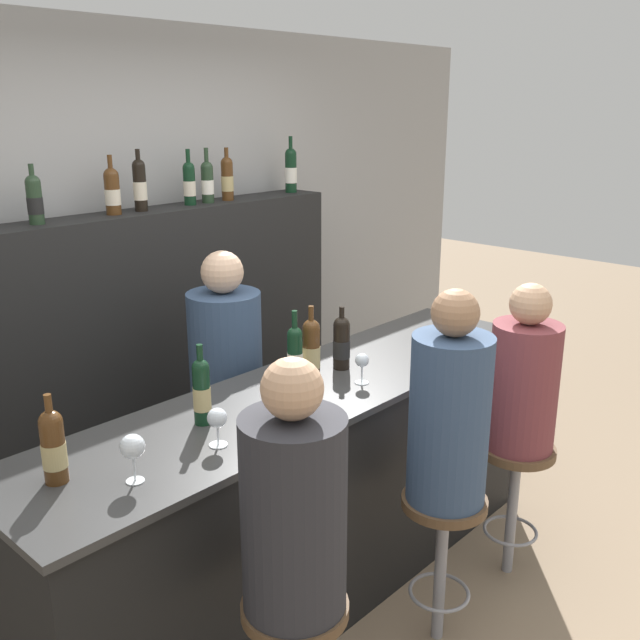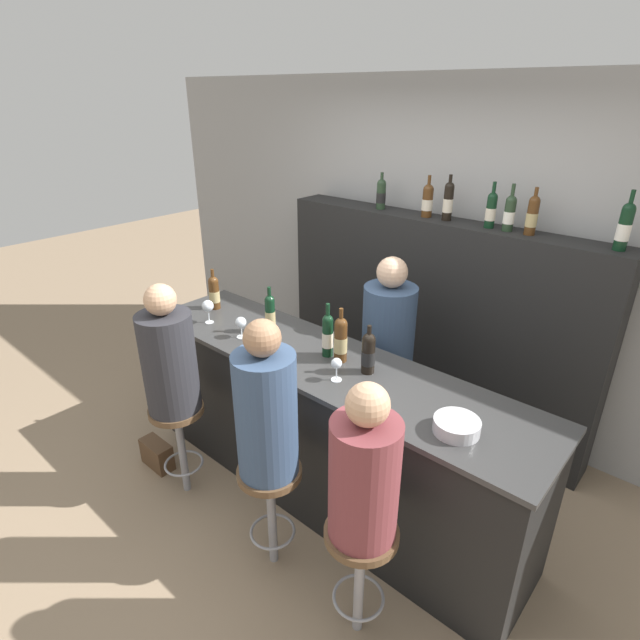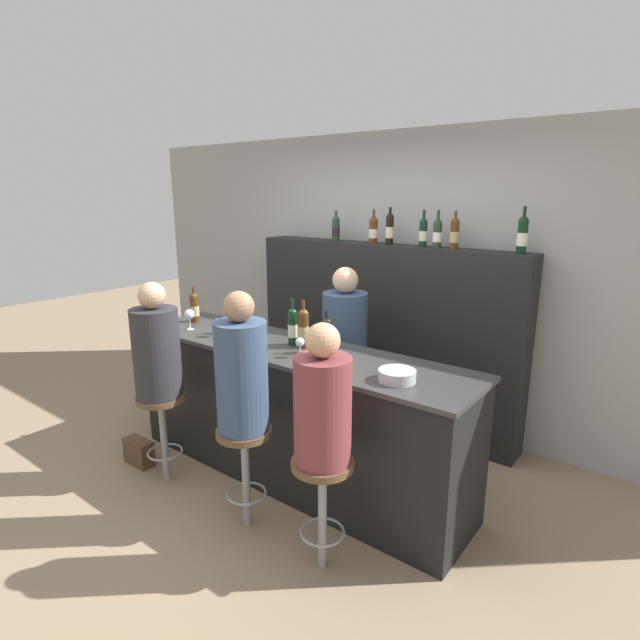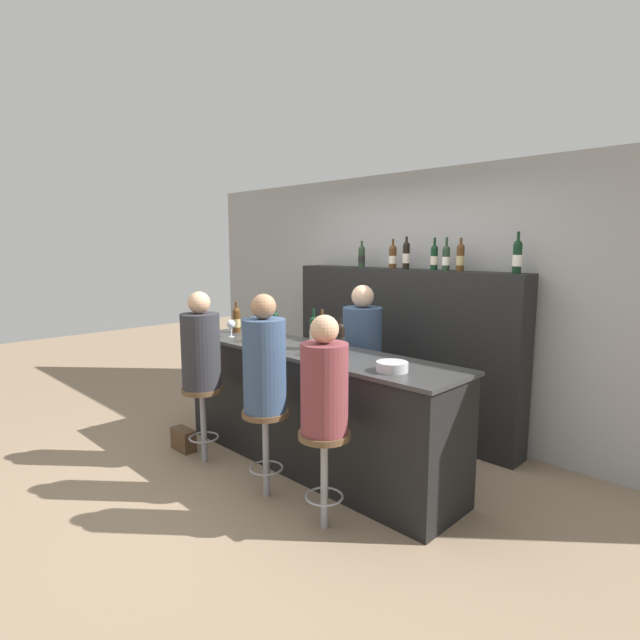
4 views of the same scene
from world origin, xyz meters
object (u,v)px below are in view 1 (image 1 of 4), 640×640
Objects in this scene: wine_glass_0 at (132,448)px; guest_seated_left at (294,504)px; bar_stool_right at (515,476)px; wine_glass_1 at (217,419)px; wine_bottle_counter_2 at (295,356)px; guest_seated_right at (524,379)px; wine_bottle_counter_4 at (342,342)px; wine_bottle_counter_0 at (53,446)px; wine_bottle_backbar_3 at (189,183)px; wine_bottle_backbar_1 at (112,191)px; guest_seated_middle at (450,411)px; wine_bottle_backbar_0 at (35,199)px; wine_glass_2 at (362,362)px; bartender at (228,413)px; wine_bottle_counter_1 at (202,391)px; wine_bottle_backbar_5 at (227,178)px; wine_bottle_counter_3 at (311,350)px; metal_bowl at (450,337)px; bar_stool_middle at (443,531)px; wine_bottle_backbar_4 at (207,181)px; wine_bottle_backbar_2 at (140,185)px; wine_bottle_backbar_6 at (291,170)px.

wine_glass_0 is 0.55m from guest_seated_left.
guest_seated_left reaches higher than bar_stool_right.
wine_bottle_counter_2 is at bearing 17.79° from wine_glass_1.
bar_stool_right is 0.48m from guest_seated_right.
guest_seated_left reaches higher than wine_bottle_counter_4.
wine_bottle_backbar_3 reaches higher than wine_bottle_counter_0.
wine_bottle_backbar_1 is 0.34× the size of guest_seated_middle.
wine_bottle_backbar_1 reaches higher than wine_bottle_backbar_0.
guest_seated_right is (0.61, 0.00, -0.04)m from guest_seated_middle.
wine_glass_2 is 0.09× the size of bartender.
guest_seated_left reaches higher than wine_bottle_counter_1.
wine_bottle_backbar_5 is at bearing 0.00° from wine_bottle_backbar_1.
bartender reaches higher than wine_glass_0.
wine_bottle_backbar_5 is at bearing 93.45° from guest_seated_right.
wine_bottle_counter_1 is at bearing -180.00° from wine_bottle_counter_3.
wine_bottle_backbar_0 is 0.40m from wine_bottle_backbar_1.
wine_bottle_counter_0 is at bearing 180.00° from wine_bottle_counter_2.
guest_seated_right is at bearing -55.80° from wine_bottle_backbar_0.
metal_bowl is at bearing -10.17° from wine_bottle_counter_2.
wine_bottle_backbar_5 reaches higher than wine_bottle_counter_1.
wine_bottle_backbar_5 is 0.45× the size of bar_stool_middle.
wine_bottle_backbar_5 reaches higher than bartender.
metal_bowl is 0.27× the size of guest_seated_left.
guest_seated_right reaches higher than metal_bowl.
bartender is (1.16, 0.55, -0.44)m from wine_bottle_counter_0.
wine_bottle_counter_0 is 0.96× the size of wine_bottle_counter_1.
metal_bowl reaches higher than bar_stool_right.
guest_seated_right reaches higher than wine_bottle_counter_3.
guest_seated_middle is at bearing -96.24° from wine_glass_2.
wine_bottle_counter_2 is 1.14× the size of wine_bottle_backbar_5.
wine_bottle_backbar_4 reaches higher than wine_bottle_backbar_5.
guest_seated_left is at bearing -120.07° from wine_bottle_backbar_3.
wine_glass_0 is (-0.42, -0.19, -0.01)m from wine_bottle_counter_1.
guest_seated_middle reaches higher than wine_bottle_counter_2.
wine_glass_2 is 0.20× the size of bar_stool_middle.
wine_bottle_counter_4 reaches higher than metal_bowl.
wine_bottle_counter_0 is 0.39× the size of guest_seated_right.
wine_bottle_counter_4 is at bearing -67.38° from bartender.
wine_bottle_backbar_2 is at bearing 64.52° from wine_glass_1.
wine_bottle_backbar_4 is 1.02× the size of wine_bottle_backbar_5.
bar_stool_right is at bearing -15.81° from wine_glass_0.
guest_seated_right is (-0.00, 0.00, 0.48)m from bar_stool_right.
guest_seated_left is 0.95× the size of guest_seated_middle.
wine_bottle_counter_3 is 0.22× the size of bartender.
guest_seated_left is (-1.86, -1.86, -0.76)m from wine_bottle_backbar_6.
wine_glass_0 is 0.75× the size of metal_bowl.
wine_bottle_backbar_0 is 2.02× the size of wine_glass_2.
wine_glass_1 is at bearing -179.38° from metal_bowl.
wine_bottle_backbar_3 is 0.27m from wine_bottle_backbar_5.
bar_stool_middle is at bearing -75.66° from wine_bottle_counter_2.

